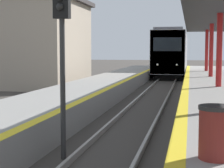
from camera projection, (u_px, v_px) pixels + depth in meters
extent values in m
cube|color=black|center=(172.00, 72.00, 39.68)|extent=(2.41, 17.23, 0.55)
cube|color=#99999E|center=(173.00, 52.00, 39.49)|extent=(2.84, 19.15, 3.65)
cube|color=yellow|center=(167.00, 52.00, 30.24)|extent=(2.78, 0.16, 3.58)
cube|color=black|center=(167.00, 44.00, 30.12)|extent=(2.27, 0.06, 1.09)
cube|color=#59595E|center=(173.00, 33.00, 39.32)|extent=(2.41, 18.19, 0.24)
sphere|color=white|center=(157.00, 65.00, 30.43)|extent=(0.18, 0.18, 0.18)
sphere|color=white|center=(177.00, 65.00, 30.11)|extent=(0.18, 0.18, 0.18)
cylinder|color=#2D2D2D|center=(63.00, 90.00, 8.48)|extent=(0.12, 0.12, 3.20)
sphere|color=black|center=(60.00, 7.00, 8.18)|extent=(0.16, 0.16, 0.16)
cylinder|color=red|center=(219.00, 50.00, 16.95)|extent=(0.26, 0.26, 3.33)
cylinder|color=red|center=(211.00, 50.00, 23.56)|extent=(0.26, 0.26, 3.33)
cylinder|color=red|center=(207.00, 50.00, 30.16)|extent=(0.26, 0.26, 3.33)
cube|color=#2D2D33|center=(220.00, 11.00, 16.80)|extent=(3.27, 33.87, 0.20)
cylinder|color=maroon|center=(216.00, 134.00, 5.63)|extent=(0.52, 0.52, 0.75)
cylinder|color=#262626|center=(217.00, 108.00, 5.59)|extent=(0.54, 0.54, 0.06)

